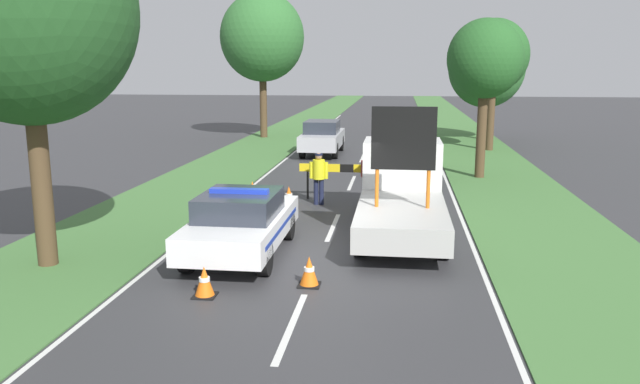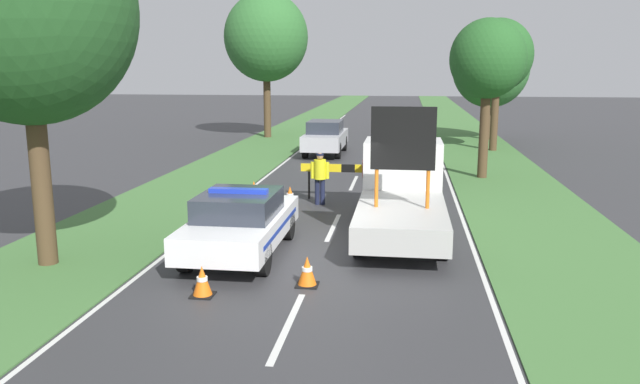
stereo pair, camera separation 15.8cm
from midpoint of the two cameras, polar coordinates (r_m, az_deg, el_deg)
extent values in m
plane|color=#333335|center=(14.11, 0.27, -5.98)|extent=(160.00, 160.00, 0.00)
cube|color=silver|center=(10.56, -2.52, -12.09)|extent=(0.12, 2.90, 0.01)
cube|color=silver|center=(16.70, 1.50, -3.21)|extent=(0.12, 2.90, 0.01)
cube|color=silver|center=(23.06, 3.30, 0.85)|extent=(0.12, 2.90, 0.01)
cube|color=silver|center=(29.50, 4.32, 3.15)|extent=(0.12, 2.90, 0.01)
cube|color=silver|center=(35.98, 4.97, 4.62)|extent=(0.12, 2.90, 0.01)
cube|color=silver|center=(42.47, 5.43, 5.64)|extent=(0.12, 2.90, 0.01)
cube|color=silver|center=(48.98, 5.76, 6.39)|extent=(0.12, 2.90, 0.01)
cube|color=silver|center=(55.49, 6.02, 6.96)|extent=(0.12, 2.90, 0.01)
cube|color=silver|center=(26.08, -3.94, 2.07)|extent=(0.10, 60.39, 0.01)
cube|color=silver|center=(25.60, 11.61, 1.69)|extent=(0.10, 60.39, 0.01)
cube|color=#427038|center=(34.40, -4.56, 4.33)|extent=(3.93, 120.00, 0.03)
cube|color=#427038|center=(33.83, 14.25, 3.90)|extent=(3.93, 120.00, 0.03)
cube|color=white|center=(14.28, -6.92, -3.15)|extent=(1.88, 4.45, 0.58)
cube|color=#282D38|center=(14.03, -7.11, -1.12)|extent=(1.65, 2.05, 0.52)
cylinder|color=black|center=(15.85, -8.50, -2.81)|extent=(0.24, 0.72, 0.72)
cylinder|color=black|center=(15.48, -2.66, -3.04)|extent=(0.24, 0.72, 0.72)
cylinder|color=black|center=(13.32, -11.83, -5.67)|extent=(0.24, 0.72, 0.72)
cylinder|color=black|center=(12.88, -4.90, -6.06)|extent=(0.24, 0.72, 0.72)
cube|color=#1E38C6|center=(13.96, -7.14, 0.12)|extent=(1.32, 0.24, 0.10)
cube|color=#193399|center=(14.27, -6.92, -3.04)|extent=(1.89, 3.65, 0.10)
cube|color=black|center=(16.43, -4.92, -1.39)|extent=(1.03, 0.08, 0.35)
cube|color=white|center=(17.56, 7.83, 1.74)|extent=(2.11, 1.78, 1.83)
cube|color=#232833|center=(18.37, 7.86, 3.20)|extent=(1.79, 0.04, 0.81)
cube|color=#B2B2AD|center=(14.82, 7.73, -2.52)|extent=(2.11, 4.08, 0.59)
cylinder|color=#D16619|center=(14.67, 5.49, 0.36)|extent=(0.09, 0.09, 0.90)
cylinder|color=#D16619|center=(14.67, 10.13, 0.24)|extent=(0.09, 0.09, 0.90)
cube|color=black|center=(14.48, 7.93, 4.87)|extent=(1.49, 0.12, 1.45)
cylinder|color=black|center=(17.76, 4.74, -1.10)|extent=(0.24, 0.77, 0.77)
cylinder|color=black|center=(17.76, 10.76, -1.26)|extent=(0.24, 0.77, 0.77)
cylinder|color=black|center=(14.13, 3.89, -4.35)|extent=(0.24, 0.77, 0.77)
cylinder|color=black|center=(14.14, 11.48, -4.56)|extent=(0.24, 0.77, 0.77)
cylinder|color=black|center=(20.18, -0.78, 0.64)|extent=(0.07, 0.07, 0.90)
cylinder|color=black|center=(19.97, 5.18, 0.49)|extent=(0.07, 0.07, 0.90)
cube|color=yellow|center=(20.08, -0.91, 2.26)|extent=(0.44, 0.08, 0.25)
cube|color=black|center=(20.02, 0.33, 2.24)|extent=(0.44, 0.08, 0.25)
cube|color=yellow|center=(19.97, 1.57, 2.21)|extent=(0.44, 0.08, 0.25)
cube|color=black|center=(19.93, 2.82, 2.18)|extent=(0.44, 0.08, 0.25)
cube|color=yellow|center=(19.90, 4.07, 2.15)|extent=(0.44, 0.08, 0.25)
cube|color=black|center=(19.87, 5.33, 2.12)|extent=(0.44, 0.08, 0.25)
cylinder|color=#191E38|center=(19.35, -0.02, 0.03)|extent=(0.15, 0.15, 0.81)
cylinder|color=#191E38|center=(19.33, 0.47, 0.02)|extent=(0.15, 0.15, 0.81)
cylinder|color=yellow|center=(19.22, 0.22, 2.09)|extent=(0.37, 0.37, 0.60)
cylinder|color=yellow|center=(19.25, -0.46, 2.01)|extent=(0.12, 0.12, 0.51)
cylinder|color=yellow|center=(19.19, 0.91, 1.98)|extent=(0.12, 0.12, 0.51)
sphere|color=#A57A5B|center=(19.15, 0.22, 3.29)|extent=(0.21, 0.21, 0.21)
cylinder|color=#141933|center=(19.15, 0.22, 3.46)|extent=(0.24, 0.24, 0.05)
cylinder|color=#232326|center=(19.57, 4.70, 0.14)|extent=(0.15, 0.15, 0.82)
cylinder|color=#232326|center=(19.57, 5.19, 0.13)|extent=(0.15, 0.15, 0.82)
cylinder|color=maroon|center=(19.44, 4.98, 2.21)|extent=(0.38, 0.38, 0.61)
cylinder|color=maroon|center=(19.46, 4.29, 2.14)|extent=(0.12, 0.12, 0.52)
cylinder|color=maroon|center=(19.44, 5.67, 2.10)|extent=(0.12, 0.12, 0.52)
sphere|color=beige|center=(19.38, 5.00, 3.42)|extent=(0.21, 0.21, 0.21)
cube|color=black|center=(19.22, -2.51, -1.24)|extent=(0.45, 0.45, 0.03)
cone|color=orange|center=(19.16, -2.52, -0.33)|extent=(0.38, 0.38, 0.59)
cylinder|color=white|center=(19.15, -2.52, -0.24)|extent=(0.22, 0.22, 0.08)
cube|color=black|center=(12.35, -0.81, -8.48)|extent=(0.43, 0.43, 0.03)
cone|color=orange|center=(12.25, -0.81, -7.17)|extent=(0.37, 0.37, 0.57)
cylinder|color=white|center=(12.24, -0.81, -7.04)|extent=(0.21, 0.21, 0.08)
cube|color=black|center=(20.71, -5.83, -0.37)|extent=(0.37, 0.37, 0.03)
cone|color=orange|center=(20.66, -5.84, 0.34)|extent=(0.32, 0.32, 0.49)
cylinder|color=white|center=(20.66, -5.84, 0.41)|extent=(0.18, 0.18, 0.07)
cube|color=black|center=(12.01, -10.30, -9.25)|extent=(0.42, 0.42, 0.03)
cone|color=orange|center=(11.91, -10.35, -7.93)|extent=(0.36, 0.36, 0.56)
cylinder|color=white|center=(11.90, -10.35, -7.81)|extent=(0.20, 0.20, 0.08)
cube|color=slate|center=(24.67, 8.15, 2.88)|extent=(1.84, 4.50, 0.56)
cube|color=#282D38|center=(24.46, 8.19, 4.14)|extent=(1.62, 2.07, 0.56)
cylinder|color=black|center=(26.10, 6.36, 2.76)|extent=(0.24, 0.67, 0.67)
cylinder|color=black|center=(26.11, 9.88, 2.67)|extent=(0.24, 0.67, 0.67)
cylinder|color=black|center=(23.34, 6.17, 1.75)|extent=(0.24, 0.67, 0.67)
cylinder|color=black|center=(23.36, 10.11, 1.65)|extent=(0.24, 0.67, 0.67)
cube|color=#B2B2B7|center=(30.54, 0.66, 4.83)|extent=(1.78, 4.69, 0.70)
cube|color=#282D38|center=(30.34, 0.63, 5.99)|extent=(1.57, 2.16, 0.58)
cylinder|color=black|center=(32.11, -0.39, 4.52)|extent=(0.24, 0.76, 0.76)
cylinder|color=black|center=(31.93, 2.36, 4.47)|extent=(0.24, 0.76, 0.76)
cylinder|color=black|center=(29.26, -1.20, 3.85)|extent=(0.24, 0.76, 0.76)
cylinder|color=black|center=(29.06, 1.81, 3.80)|extent=(0.24, 0.76, 0.76)
cylinder|color=#4C3823|center=(24.60, 14.94, 5.20)|extent=(0.36, 0.36, 3.45)
ellipsoid|color=#235623|center=(24.48, 15.28, 11.69)|extent=(2.82, 2.82, 2.96)
cylinder|color=#4C3823|center=(32.94, 15.79, 6.65)|extent=(0.38, 0.38, 3.49)
ellipsoid|color=#235623|center=(32.85, 16.08, 11.93)|extent=(3.44, 3.44, 3.62)
cylinder|color=#4C3823|center=(14.38, -23.85, 0.92)|extent=(0.41, 0.41, 3.68)
ellipsoid|color=#1E471E|center=(14.23, -25.00, 14.87)|extent=(4.40, 4.40, 4.62)
cylinder|color=#4C3823|center=(38.02, 15.24, 6.54)|extent=(0.41, 0.41, 2.53)
ellipsoid|color=#2D662D|center=(37.90, 15.47, 10.91)|extent=(4.37, 4.37, 4.59)
cylinder|color=#4C3823|center=(37.93, -4.73, 8.05)|extent=(0.43, 0.43, 4.08)
ellipsoid|color=#2D662D|center=(37.90, -4.83, 13.94)|extent=(4.94, 4.94, 5.19)
camera|label=1|loc=(0.08, -89.71, 0.06)|focal=35.00mm
camera|label=2|loc=(0.08, 90.29, -0.06)|focal=35.00mm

